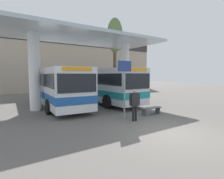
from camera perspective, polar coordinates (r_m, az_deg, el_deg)
The scene contains 9 objects.
ground_plane at distance 8.35m, azimuth 18.98°, elevation -13.32°, with size 100.00×100.00×0.00m, color #605B56.
townhouse_backdrop at distance 28.02m, azimuth -20.38°, elevation 10.65°, with size 40.00×0.58×9.62m.
station_canopy at distance 15.16m, azimuth -8.43°, elevation 13.50°, with size 13.14×5.90×5.80m.
transit_bus_left_bay at distance 15.75m, azimuth -18.10°, elevation 1.40°, with size 3.16×11.76×3.05m.
transit_bus_center_bay at distance 16.55m, azimuth -4.05°, elevation 1.86°, with size 3.03×10.49×3.08m.
waiting_bench_near_pillar at distance 11.64m, azimuth 12.68°, elevation -6.37°, with size 1.53×0.44×0.46m.
info_sign_platform at distance 9.97m, azimuth 4.14°, elevation 3.67°, with size 0.90×0.09×3.35m.
pedestrian_waiting at distance 9.73m, azimuth 7.40°, elevation -4.04°, with size 0.65×0.35×1.76m.
poplar_tree_behind_left at distance 23.60m, azimuth 0.93°, elevation 16.68°, with size 2.01×2.01×9.94m.
Camera 1 is at (-6.32, -4.82, 2.54)m, focal length 28.00 mm.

